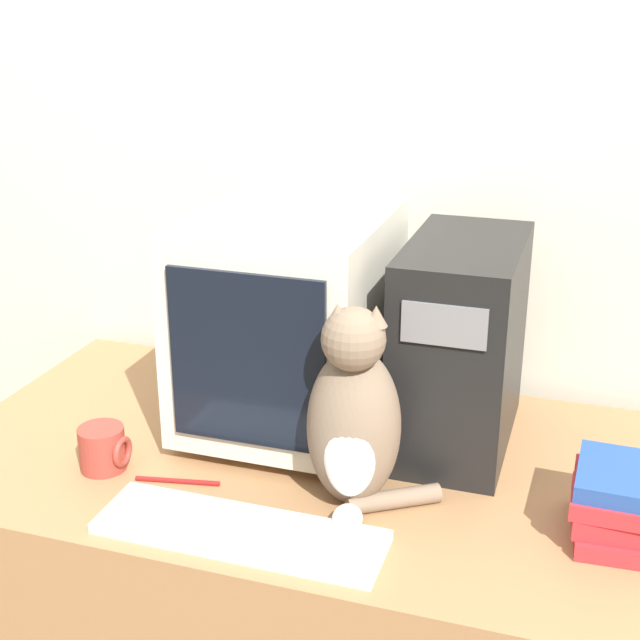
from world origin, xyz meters
name	(u,v)px	position (x,y,z in m)	size (l,w,h in m)	color
wall_back	(376,159)	(0.00, 0.85, 1.25)	(7.00, 0.05, 2.50)	beige
desk	(310,615)	(0.00, 0.39, 0.38)	(1.42, 0.79, 0.76)	#9E7047
crt_monitor	(290,321)	(-0.08, 0.51, 0.99)	(0.36, 0.46, 0.44)	beige
computer_tower	(460,344)	(0.26, 0.55, 0.96)	(0.21, 0.40, 0.40)	black
keyboard	(240,531)	(-0.02, 0.10, 0.77)	(0.48, 0.14, 0.02)	silver
cat	(354,420)	(0.13, 0.26, 0.92)	(0.25, 0.22, 0.37)	#7A6651
book_stack	(619,504)	(0.56, 0.30, 0.82)	(0.15, 0.19, 0.12)	red
pen	(178,481)	(-0.19, 0.22, 0.77)	(0.16, 0.04, 0.01)	maroon
mug	(103,449)	(-0.35, 0.23, 0.80)	(0.09, 0.09, 0.08)	#9E382D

